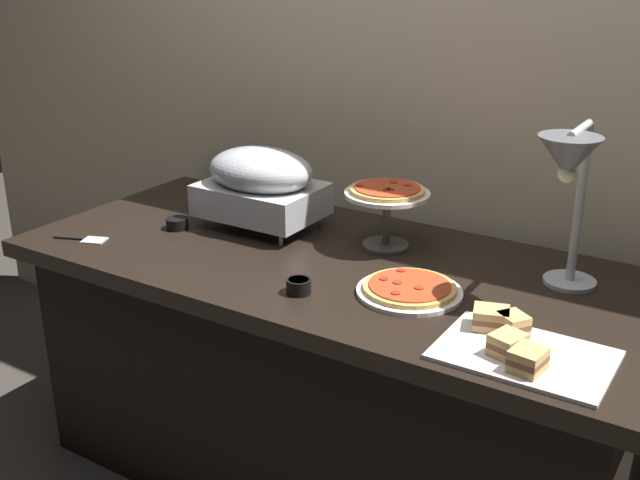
% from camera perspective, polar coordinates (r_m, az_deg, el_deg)
% --- Properties ---
extents(ground_plane, '(8.00, 8.00, 0.00)m').
position_cam_1_polar(ground_plane, '(2.61, 0.99, -17.09)').
color(ground_plane, '#38332D').
extents(back_wall, '(4.40, 0.04, 2.40)m').
position_cam_1_polar(back_wall, '(2.53, 7.18, 11.55)').
color(back_wall, '#C6B593').
rests_on(back_wall, ground_plane).
extents(buffet_table, '(1.90, 0.84, 0.76)m').
position_cam_1_polar(buffet_table, '(2.39, 1.04, -9.79)').
color(buffet_table, black).
rests_on(buffet_table, ground_plane).
extents(chafing_dish, '(0.38, 0.28, 0.26)m').
position_cam_1_polar(chafing_dish, '(2.45, -4.42, 4.25)').
color(chafing_dish, '#B7BABF').
rests_on(chafing_dish, buffet_table).
extents(heat_lamp, '(0.15, 0.32, 0.45)m').
position_cam_1_polar(heat_lamp, '(1.93, 18.09, 4.79)').
color(heat_lamp, '#B7BABF').
rests_on(heat_lamp, buffet_table).
extents(pizza_plate_front, '(0.28, 0.28, 0.03)m').
position_cam_1_polar(pizza_plate_front, '(2.01, 6.67, -3.69)').
color(pizza_plate_front, white).
rests_on(pizza_plate_front, buffet_table).
extents(pizza_plate_center, '(0.25, 0.25, 0.19)m').
position_cam_1_polar(pizza_plate_center, '(2.28, 5.01, 3.13)').
color(pizza_plate_center, '#595B60').
rests_on(pizza_plate_center, buffet_table).
extents(sandwich_platter, '(0.38, 0.26, 0.06)m').
position_cam_1_polar(sandwich_platter, '(1.77, 14.40, -7.61)').
color(sandwich_platter, white).
rests_on(sandwich_platter, buffet_table).
extents(sauce_cup_near, '(0.07, 0.07, 0.04)m').
position_cam_1_polar(sauce_cup_near, '(2.50, -10.59, 1.25)').
color(sauce_cup_near, black).
rests_on(sauce_cup_near, buffet_table).
extents(sauce_cup_far, '(0.07, 0.07, 0.04)m').
position_cam_1_polar(sauce_cup_far, '(2.00, -1.60, -3.41)').
color(sauce_cup_far, black).
rests_on(sauce_cup_far, buffet_table).
extents(serving_spatula, '(0.17, 0.09, 0.01)m').
position_cam_1_polar(serving_spatula, '(2.48, -17.28, 0.07)').
color(serving_spatula, '#B7BABF').
rests_on(serving_spatula, buffet_table).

